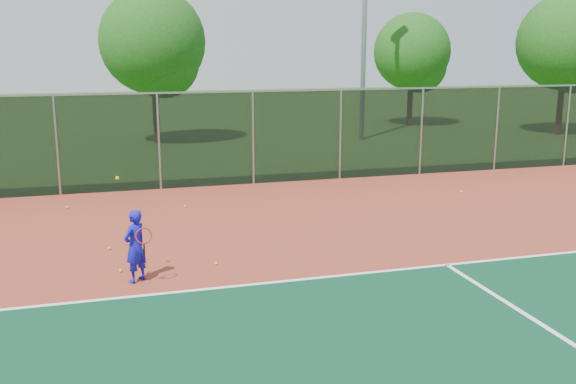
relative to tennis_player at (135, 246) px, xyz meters
name	(u,v)px	position (x,y,z in m)	size (l,w,h in m)	color
ground	(429,341)	(4.15, -3.79, -0.73)	(120.00, 120.00, 0.00)	#235317
court_apron	(376,293)	(4.15, -1.79, -0.72)	(30.00, 20.00, 0.02)	#943725
fence_back	(253,137)	(4.15, 8.21, 0.84)	(30.00, 0.06, 3.03)	black
tennis_player	(135,246)	(0.00, 0.00, 0.00)	(0.60, 0.71, 2.04)	#1613B2
practice_ball_0	(461,192)	(9.99, 5.10, -0.67)	(0.07, 0.07, 0.07)	#D0CA18
practice_ball_1	(109,248)	(-0.49, 2.17, -0.67)	(0.07, 0.07, 0.07)	#D0CA18
practice_ball_2	(67,207)	(-1.57, 6.35, -0.67)	(0.07, 0.07, 0.07)	#D0CA18
practice_ball_3	(216,263)	(1.61, 0.52, -0.67)	(0.07, 0.07, 0.07)	#D0CA18
practice_ball_4	(121,271)	(-0.28, 0.60, -0.67)	(0.07, 0.07, 0.07)	#D0CA18
practice_ball_5	(185,206)	(1.59, 5.57, -0.67)	(0.07, 0.07, 0.07)	#D0CA18
tree_back_left	(155,47)	(1.97, 18.37, 3.70)	(4.80, 4.80, 7.05)	#372014
tree_back_mid	(414,55)	(16.49, 21.56, 3.23)	(4.29, 4.29, 6.31)	#372014
tree_back_right	(568,47)	(22.10, 15.88, 3.70)	(4.80, 4.80, 7.06)	#372014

